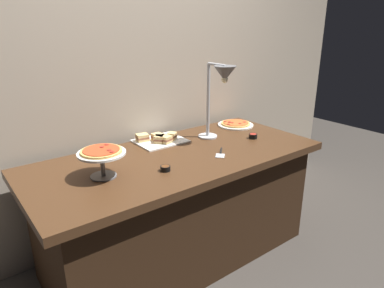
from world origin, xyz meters
The scene contains 10 objects.
ground_plane centered at (0.00, 0.00, 0.00)m, with size 8.00×8.00×0.00m, color #38332D.
back_wall centered at (0.00, 0.50, 1.20)m, with size 4.40×0.04×2.40m, color tan.
buffet_table centered at (0.00, 0.00, 0.39)m, with size 1.90×0.84×0.76m.
heat_lamp centered at (0.39, 0.03, 1.18)m, with size 0.15×0.31×0.54m.
pizza_plate_front centered at (0.76, 0.25, 0.77)m, with size 0.29×0.29×0.03m.
pizza_plate_center centered at (-0.52, -0.02, 0.89)m, with size 0.26×0.26×0.16m.
sandwich_platter centered at (0.04, 0.28, 0.78)m, with size 0.34×0.28×0.06m.
sauce_cup_near centered at (-0.20, -0.16, 0.78)m, with size 0.06×0.06×0.03m.
sauce_cup_far centered at (0.63, -0.06, 0.78)m, with size 0.06×0.06×0.03m.
serving_spatula centered at (0.23, -0.15, 0.76)m, with size 0.15×0.14×0.01m.
Camera 1 is at (-1.19, -1.71, 1.57)m, focal length 32.64 mm.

